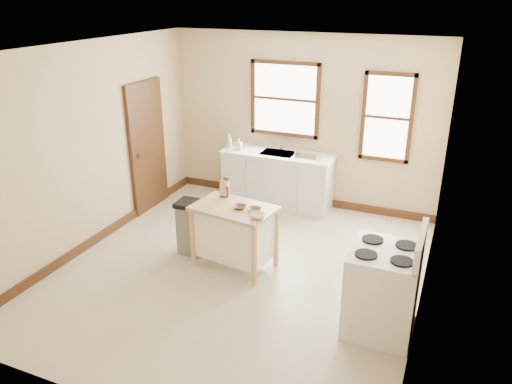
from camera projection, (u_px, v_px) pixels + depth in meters
floor at (239, 270)px, 6.52m from camera, size 5.00×5.00×0.00m
ceiling at (236, 49)px, 5.46m from camera, size 5.00×5.00×0.00m
wall_back at (302, 122)px, 8.12m from camera, size 4.50×0.04×2.80m
wall_left at (88, 148)px, 6.80m from camera, size 0.04×5.00×2.80m
wall_right at (434, 197)px, 5.18m from camera, size 0.04×5.00×2.80m
window_main at (285, 99)px, 8.08m from camera, size 1.17×0.06×1.22m
window_side at (387, 118)px, 7.54m from camera, size 0.77×0.06×1.37m
door_left at (147, 147)px, 8.03m from camera, size 0.06×0.90×2.10m
baseboard_back at (299, 198)px, 8.61m from camera, size 4.50×0.04×0.12m
baseboard_left at (101, 236)px, 7.30m from camera, size 0.04×5.00×0.12m
sink_counter at (277, 179)px, 8.33m from camera, size 1.86×0.62×0.92m
faucet at (282, 143)px, 8.27m from camera, size 0.03×0.03×0.22m
soap_bottle_a at (229, 141)px, 8.37m from camera, size 0.11×0.11×0.24m
soap_bottle_b at (239, 144)px, 8.27m from camera, size 0.09×0.09×0.19m
dish_rack at (308, 154)px, 7.94m from camera, size 0.45×0.40×0.09m
kitchen_island at (234, 237)px, 6.48m from camera, size 1.12×0.79×0.85m
knife_block at (224, 189)px, 6.63m from camera, size 0.10×0.10×0.20m
pepper_grinder at (227, 192)px, 6.60m from camera, size 0.05×0.05×0.15m
bowl_a at (240, 207)px, 6.27m from camera, size 0.17×0.17×0.04m
bowl_b at (254, 210)px, 6.18m from camera, size 0.18×0.18×0.04m
bowl_c at (258, 216)px, 6.00m from camera, size 0.24×0.24×0.06m
trash_bin at (192, 227)px, 6.83m from camera, size 0.40×0.34×0.76m
gas_stove at (383, 279)px, 5.19m from camera, size 0.76×0.77×1.21m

